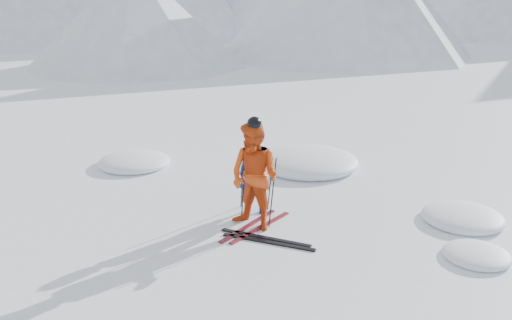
% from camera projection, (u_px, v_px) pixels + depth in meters
% --- Properties ---
extents(ground, '(160.00, 160.00, 0.00)m').
position_uv_depth(ground, '(336.00, 235.00, 9.73)').
color(ground, white).
rests_on(ground, ground).
extents(skier_blue, '(0.67, 0.53, 1.62)m').
position_uv_depth(skier_blue, '(254.00, 173.00, 10.46)').
color(skier_blue, '#0C1E49').
rests_on(skier_blue, ground).
extents(skier_red, '(1.16, 1.03, 2.00)m').
position_uv_depth(skier_red, '(254.00, 177.00, 9.73)').
color(skier_red, '#CC4010').
rests_on(skier_red, ground).
extents(pole_blue_left, '(0.11, 0.08, 1.08)m').
position_uv_depth(pole_blue_left, '(242.00, 182.00, 10.76)').
color(pole_blue_left, black).
rests_on(pole_blue_left, ground).
extents(pole_blue_right, '(0.11, 0.07, 1.08)m').
position_uv_depth(pole_blue_right, '(270.00, 184.00, 10.70)').
color(pole_blue_right, black).
rests_on(pole_blue_right, ground).
extents(pole_red_left, '(0.13, 0.10, 1.33)m').
position_uv_depth(pole_red_left, '(243.00, 187.00, 10.14)').
color(pole_red_left, black).
rests_on(pole_red_left, ground).
extents(pole_red_right, '(0.13, 0.09, 1.33)m').
position_uv_depth(pole_red_right, '(273.00, 193.00, 9.88)').
color(pole_red_right, black).
rests_on(pole_red_right, ground).
extents(ski_worn_left, '(0.58, 1.65, 0.03)m').
position_uv_depth(ski_worn_left, '(248.00, 226.00, 10.06)').
color(ski_worn_left, black).
rests_on(ski_worn_left, ground).
extents(ski_worn_right, '(0.69, 1.62, 0.03)m').
position_uv_depth(ski_worn_right, '(261.00, 227.00, 10.00)').
color(ski_worn_right, black).
rests_on(ski_worn_right, ground).
extents(ski_loose_a, '(1.70, 0.26, 0.03)m').
position_uv_depth(ski_loose_a, '(265.00, 238.00, 9.59)').
color(ski_loose_a, black).
rests_on(ski_loose_a, ground).
extents(ski_loose_b, '(1.70, 0.21, 0.03)m').
position_uv_depth(ski_loose_b, '(268.00, 242.00, 9.42)').
color(ski_loose_b, black).
rests_on(ski_loose_b, ground).
extents(snow_lumps, '(9.31, 5.59, 0.55)m').
position_uv_depth(snow_lumps, '(292.00, 175.00, 12.78)').
color(snow_lumps, white).
rests_on(snow_lumps, ground).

